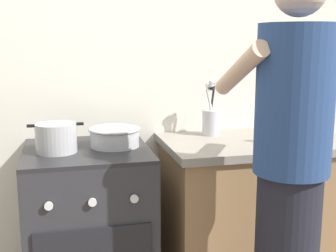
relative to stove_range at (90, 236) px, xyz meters
The scene contains 9 objects.
back_wall 1.03m from the stove_range, 32.64° to the left, with size 3.20×0.10×2.50m.
countertop 0.90m from the stove_range, ahead, with size 1.00×0.60×0.90m.
stove_range is the anchor object (origin of this frame).
pot 0.54m from the stove_range, 166.86° to the right, with size 0.26×0.19×0.14m.
mixing_bowl 0.52m from the stove_range, ahead, with size 0.26×0.26×0.09m.
utensil_crock 0.90m from the stove_range, 13.65° to the left, with size 0.10×0.10×0.31m.
spice_bottle 1.04m from the stove_range, ahead, with size 0.04×0.04×0.08m.
oil_bottle 1.27m from the stove_range, ahead, with size 0.07×0.07×0.22m.
person 1.05m from the stove_range, 37.57° to the right, with size 0.41×0.50×1.70m.
Camera 1 is at (-0.46, -1.98, 1.41)m, focal length 47.42 mm.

